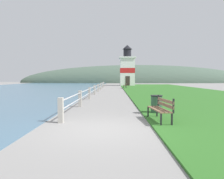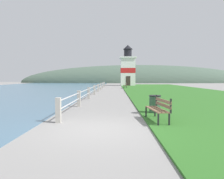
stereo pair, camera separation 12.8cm
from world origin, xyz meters
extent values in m
plane|color=gray|center=(0.00, 0.00, 0.00)|extent=(160.00, 160.00, 0.00)
cube|color=#2D6623|center=(7.64, 18.70, 0.03)|extent=(12.00, 56.11, 0.06)
cube|color=#A8A399|center=(-1.54, 1.00, 0.46)|extent=(0.18, 0.18, 0.92)
cube|color=#A8A399|center=(-1.54, 5.40, 0.46)|extent=(0.18, 0.18, 0.92)
cube|color=#A8A399|center=(-1.54, 9.80, 0.46)|extent=(0.18, 0.18, 0.92)
cube|color=#A8A399|center=(-1.54, 14.20, 0.46)|extent=(0.18, 0.18, 0.92)
cube|color=#A8A399|center=(-1.54, 18.60, 0.46)|extent=(0.18, 0.18, 0.92)
cube|color=#A8A399|center=(-1.54, 23.00, 0.46)|extent=(0.18, 0.18, 0.92)
cube|color=#A8A399|center=(-1.54, 27.40, 0.46)|extent=(0.18, 0.18, 0.92)
cube|color=#A8A399|center=(-1.54, 31.80, 0.46)|extent=(0.18, 0.18, 0.92)
cylinder|color=#B2B2B7|center=(-1.54, 16.40, 0.78)|extent=(0.06, 30.80, 0.06)
cylinder|color=#B2B2B7|center=(-1.54, 16.40, 0.46)|extent=(0.06, 30.80, 0.06)
cube|color=brown|center=(1.89, 1.19, 0.47)|extent=(0.29, 1.71, 0.04)
cube|color=brown|center=(2.04, 1.20, 0.47)|extent=(0.29, 1.71, 0.04)
cube|color=brown|center=(2.18, 1.22, 0.47)|extent=(0.29, 1.71, 0.04)
cube|color=brown|center=(2.27, 1.23, 0.79)|extent=(0.24, 1.70, 0.11)
cube|color=brown|center=(2.27, 1.23, 0.63)|extent=(0.24, 1.70, 0.11)
cube|color=black|center=(1.94, 0.36, 0.23)|extent=(0.06, 0.06, 0.45)
cube|color=black|center=(1.76, 2.00, 0.23)|extent=(0.06, 0.06, 0.45)
cube|color=black|center=(2.31, 0.40, 0.23)|extent=(0.06, 0.06, 0.45)
cube|color=black|center=(2.13, 2.04, 0.23)|extent=(0.06, 0.06, 0.45)
cube|color=black|center=(2.36, 0.40, 0.70)|extent=(0.06, 0.06, 0.49)
cube|color=black|center=(2.18, 2.05, 0.70)|extent=(0.06, 0.06, 0.49)
cube|color=brown|center=(1.84, 27.40, 0.47)|extent=(0.14, 1.77, 0.04)
cube|color=brown|center=(1.99, 27.41, 0.47)|extent=(0.14, 1.77, 0.04)
cube|color=brown|center=(2.14, 27.41, 0.47)|extent=(0.14, 1.77, 0.04)
cube|color=brown|center=(2.22, 27.41, 0.79)|extent=(0.08, 1.77, 0.11)
cube|color=brown|center=(2.22, 27.41, 0.63)|extent=(0.08, 1.77, 0.11)
cube|color=black|center=(1.82, 26.54, 0.23)|extent=(0.05, 0.05, 0.45)
cube|color=black|center=(1.79, 28.26, 0.23)|extent=(0.05, 0.05, 0.45)
cube|color=black|center=(2.19, 26.55, 0.23)|extent=(0.05, 0.05, 0.45)
cube|color=black|center=(2.16, 28.27, 0.23)|extent=(0.05, 0.05, 0.45)
cube|color=black|center=(2.24, 26.55, 0.70)|extent=(0.05, 0.05, 0.49)
cube|color=black|center=(2.21, 28.27, 0.70)|extent=(0.05, 0.05, 0.49)
cube|color=white|center=(3.05, 39.35, 2.87)|extent=(2.98, 2.98, 5.73)
cube|color=red|center=(3.05, 39.35, 3.15)|extent=(3.02, 3.02, 1.03)
cube|color=white|center=(3.05, 39.35, 5.86)|extent=(3.42, 3.42, 0.25)
cylinder|color=black|center=(3.05, 39.35, 6.81)|extent=(1.64, 1.64, 1.65)
cone|color=black|center=(3.05, 39.35, 8.08)|extent=(2.05, 2.05, 0.91)
cube|color=#332823|center=(3.05, 37.84, 1.00)|extent=(0.90, 0.06, 2.00)
cylinder|color=#2D5138|center=(2.31, 3.05, 0.40)|extent=(0.50, 0.50, 0.80)
cylinder|color=black|center=(2.31, 3.05, 0.82)|extent=(0.54, 0.54, 0.04)
ellipsoid|color=#475B4C|center=(8.00, 67.41, 0.00)|extent=(80.00, 16.00, 12.00)
camera|label=1|loc=(0.41, -6.79, 1.62)|focal=35.00mm
camera|label=2|loc=(0.54, -6.79, 1.62)|focal=35.00mm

